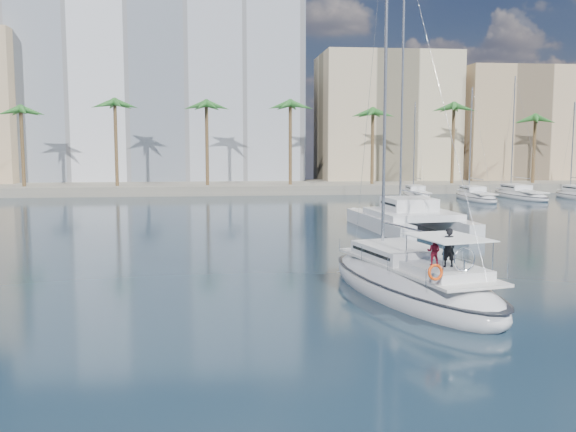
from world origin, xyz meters
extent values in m
plane|color=black|center=(0.00, 0.00, 0.00)|extent=(160.00, 160.00, 0.00)
cube|color=gray|center=(0.00, 61.00, 0.60)|extent=(120.00, 14.00, 1.20)
cube|color=silver|center=(-12.00, 73.00, 14.00)|extent=(42.00, 16.00, 28.00)
cube|color=#C1B28B|center=(22.00, 70.00, 10.00)|extent=(20.00, 14.00, 20.00)
cube|color=tan|center=(42.00, 68.00, 9.00)|extent=(18.00, 12.00, 18.00)
cylinder|color=brown|center=(0.00, 57.00, 5.25)|extent=(0.44, 0.44, 10.50)
sphere|color=#276425|center=(0.00, 57.00, 10.50)|extent=(3.60, 3.60, 3.60)
cylinder|color=brown|center=(34.00, 57.00, 5.25)|extent=(0.44, 0.44, 10.50)
sphere|color=#276425|center=(34.00, 57.00, 10.50)|extent=(3.60, 3.60, 3.60)
ellipsoid|color=silver|center=(4.78, -0.08, 0.40)|extent=(6.90, 13.55, 2.69)
ellipsoid|color=black|center=(4.78, -0.08, 0.78)|extent=(6.97, 13.68, 0.18)
cube|color=silver|center=(4.83, -0.32, 1.42)|extent=(5.02, 10.13, 0.12)
cube|color=silver|center=(4.50, 1.14, 1.78)|extent=(3.65, 4.75, 0.60)
cube|color=black|center=(4.50, 1.14, 1.80)|extent=(3.56, 4.27, 0.14)
cylinder|color=#B7BABF|center=(4.17, 2.60, 9.97)|extent=(0.15, 0.15, 16.99)
cylinder|color=#B7BABF|center=(4.75, 0.04, 2.98)|extent=(1.27, 5.13, 0.11)
cube|color=silver|center=(5.39, -2.75, 1.66)|extent=(3.12, 3.71, 0.36)
cube|color=white|center=(5.42, -2.87, 3.03)|extent=(3.12, 3.71, 0.04)
torus|color=silver|center=(5.67, -3.97, 2.33)|extent=(0.94, 0.27, 0.96)
torus|color=#E4420C|center=(4.23, -4.80, 2.03)|extent=(0.66, 0.33, 0.64)
imported|color=black|center=(5.39, -2.95, 2.63)|extent=(0.61, 0.42, 1.58)
imported|color=maroon|center=(4.94, -2.56, 2.41)|extent=(0.70, 0.66, 1.14)
cube|color=silver|center=(8.57, 20.78, 0.55)|extent=(2.34, 12.59, 1.10)
cube|color=silver|center=(13.61, 21.24, 0.55)|extent=(2.34, 12.59, 1.10)
cube|color=silver|center=(11.15, 20.39, 1.30)|extent=(6.27, 7.38, 0.50)
cube|color=silver|center=(11.09, 21.01, 2.00)|extent=(3.77, 4.06, 1.00)
cube|color=black|center=(11.09, 21.01, 2.05)|extent=(3.75, 3.56, 0.18)
cylinder|color=#B7BABF|center=(10.92, 22.89, 9.85)|extent=(0.18, 0.18, 16.71)
ellipsoid|color=silver|center=(2.72, 4.02, 0.30)|extent=(0.22, 0.42, 0.20)
sphere|color=silver|center=(2.72, 4.22, 0.32)|extent=(0.11, 0.11, 0.11)
cube|color=gray|center=(2.42, 4.02, 0.33)|extent=(0.48, 0.18, 0.11)
cube|color=gray|center=(3.03, 4.02, 0.33)|extent=(0.48, 0.18, 0.11)
camera|label=1|loc=(-3.74, -27.32, 6.81)|focal=40.00mm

